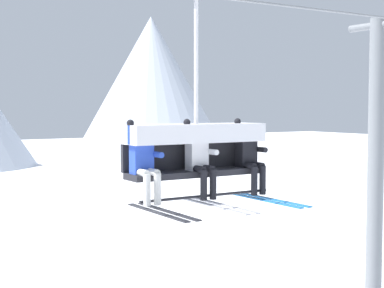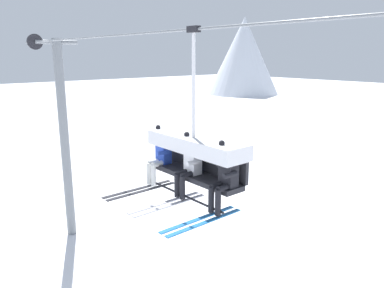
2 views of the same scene
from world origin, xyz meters
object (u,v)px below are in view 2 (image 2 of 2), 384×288
(lift_tower_near, at_px, (64,136))
(skier_black, at_px, (224,178))
(skier_blue, at_px, (159,156))
(chairlift_chair, at_px, (196,150))
(skier_white, at_px, (188,166))

(lift_tower_near, distance_m, skier_black, 9.99)
(skier_black, bearing_deg, skier_blue, 180.00)
(chairlift_chair, relative_size, skier_white, 1.93)
(skier_black, bearing_deg, lift_tower_near, 174.67)
(lift_tower_near, height_order, skier_white, lift_tower_near)
(chairlift_chair, bearing_deg, skier_blue, -168.02)
(chairlift_chair, bearing_deg, skier_black, -12.06)
(skier_white, xyz_separation_m, skier_black, (1.00, 0.00, 0.00))
(chairlift_chair, distance_m, skier_blue, 1.07)
(lift_tower_near, bearing_deg, skier_black, -5.33)
(lift_tower_near, relative_size, skier_black, 4.78)
(chairlift_chair, relative_size, skier_blue, 1.93)
(lift_tower_near, distance_m, skier_blue, 8.00)
(lift_tower_near, xyz_separation_m, skier_white, (8.89, -0.92, 0.99))
(chairlift_chair, height_order, skier_blue, chairlift_chair)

